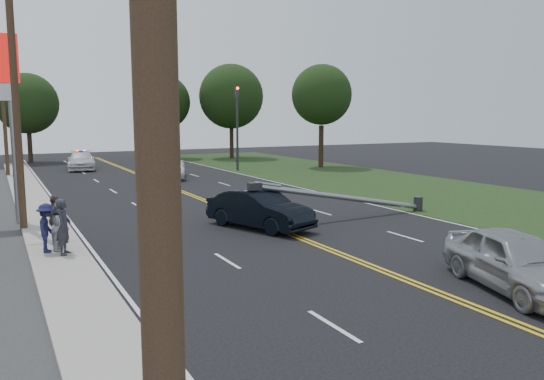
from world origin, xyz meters
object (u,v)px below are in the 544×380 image
utility_pole_far (4,110)px  crashed_sedan (260,209)px  utility_pole_near (154,35)px  traffic_signal (237,121)px  fallen_streetlight (353,198)px  waiting_sedan (515,261)px  bystander_d (55,220)px  emergency_b (81,161)px  utility_pole_mid (16,104)px  bystander_c (47,228)px  bystander_b (61,226)px  bystander_a (64,227)px  emergency_a (167,168)px

utility_pole_far → crashed_sedan: bearing=-71.5°
utility_pole_near → traffic_signal: bearing=65.3°
fallen_streetlight → utility_pole_near: (-13.39, -16.00, 4.17)m
waiting_sedan → bystander_d: (-10.29, 10.62, 0.19)m
waiting_sedan → emergency_b: waiting_sedan is taller
utility_pole_mid → crashed_sedan: (8.67, -3.96, -4.29)m
bystander_c → fallen_streetlight: bearing=-74.1°
bystander_b → bystander_c: bearing=136.5°
emergency_b → bystander_a: size_ratio=2.93×
traffic_signal → crashed_sedan: (-8.83, -21.96, -3.41)m
utility_pole_mid → utility_pole_far: same height
traffic_signal → utility_pole_far: bearing=167.1°
utility_pole_mid → bystander_d: (0.86, -3.57, -4.08)m
emergency_a → utility_pole_far: bearing=164.8°
utility_pole_far → waiting_sedan: utility_pole_far is taller
traffic_signal → utility_pole_far: utility_pole_far is taller
fallen_streetlight → utility_pole_near: bearing=-129.9°
utility_pole_near → emergency_a: 36.85m
utility_pole_near → emergency_a: size_ratio=1.83×
utility_pole_near → bystander_a: size_ratio=5.42×
utility_pole_far → crashed_sedan: utility_pole_far is taller
emergency_a → bystander_b: 21.72m
bystander_b → bystander_c: bystander_b is taller
bystander_c → bystander_b: bearing=-58.6°
fallen_streetlight → bystander_a: bystander_a is taller
crashed_sedan → waiting_sedan: (2.48, -10.23, 0.02)m
utility_pole_mid → emergency_a: utility_pole_mid is taller
emergency_a → emergency_b: size_ratio=1.01×
emergency_b → fallen_streetlight: bearing=-67.1°
fallen_streetlight → utility_pole_mid: bearing=163.4°
utility_pole_mid → crashed_sedan: utility_pole_mid is taller
waiting_sedan → bystander_a: (-10.18, 9.02, 0.23)m
traffic_signal → crashed_sedan: bearing=-111.9°
crashed_sedan → bystander_a: 7.80m
utility_pole_far → utility_pole_mid: bearing=-90.0°
fallen_streetlight → waiting_sedan: (-2.24, -10.19, -0.11)m
emergency_a → utility_pole_near: bearing=-88.3°
emergency_a → bystander_a: 22.36m
fallen_streetlight → crashed_sedan: bearing=179.5°
emergency_b → emergency_a: bearing=-56.3°
emergency_b → waiting_sedan: bearing=-74.0°
utility_pole_far → bystander_a: 27.48m
bystander_c → bystander_a: bearing=-126.6°
utility_pole_far → emergency_b: 7.77m
fallen_streetlight → utility_pole_mid: size_ratio=0.94×
emergency_a → bystander_c: size_ratio=3.34×
traffic_signal → bystander_c: traffic_signal is taller
fallen_streetlight → bystander_c: (-12.89, -0.61, 0.02)m
waiting_sedan → bystander_c: bystander_c is taller
bystander_a → bystander_b: bystander_a is taller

